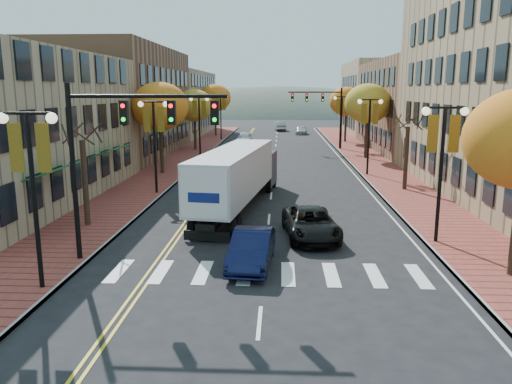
# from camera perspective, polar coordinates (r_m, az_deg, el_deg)

# --- Properties ---
(ground) EXTENTS (200.00, 200.00, 0.00)m
(ground) POSITION_cam_1_polar(r_m,az_deg,el_deg) (17.01, 0.69, -11.71)
(ground) COLOR black
(ground) RESTS_ON ground
(sidewalk_left) EXTENTS (4.00, 85.00, 0.15)m
(sidewalk_left) POSITION_cam_1_polar(r_m,az_deg,el_deg) (49.51, -8.38, 3.73)
(sidewalk_left) COLOR brown
(sidewalk_left) RESTS_ON ground
(sidewalk_right) EXTENTS (4.00, 85.00, 0.15)m
(sidewalk_right) POSITION_cam_1_polar(r_m,az_deg,el_deg) (49.30, 12.65, 3.54)
(sidewalk_right) COLOR brown
(sidewalk_right) RESTS_ON ground
(building_left_mid) EXTENTS (12.00, 24.00, 11.00)m
(building_left_mid) POSITION_cam_1_polar(r_m,az_deg,el_deg) (54.54, -16.23, 9.83)
(building_left_mid) COLOR brown
(building_left_mid) RESTS_ON ground
(building_left_far) EXTENTS (12.00, 26.00, 9.50)m
(building_left_far) POSITION_cam_1_polar(r_m,az_deg,el_deg) (78.63, -10.26, 9.95)
(building_left_far) COLOR #9E8966
(building_left_far) RESTS_ON ground
(building_right_mid) EXTENTS (15.00, 24.00, 10.00)m
(building_right_mid) POSITION_cam_1_polar(r_m,az_deg,el_deg) (60.37, 20.36, 9.22)
(building_right_mid) COLOR brown
(building_right_mid) RESTS_ON ground
(building_right_far) EXTENTS (15.00, 20.00, 11.00)m
(building_right_far) POSITION_cam_1_polar(r_m,az_deg,el_deg) (81.62, 15.75, 10.28)
(building_right_far) COLOR #9E8966
(building_right_far) RESTS_ON ground
(tree_left_a) EXTENTS (0.28, 0.28, 4.20)m
(tree_left_a) POSITION_cam_1_polar(r_m,az_deg,el_deg) (25.87, -18.95, 0.98)
(tree_left_a) COLOR #382619
(tree_left_a) RESTS_ON sidewalk_left
(tree_left_b) EXTENTS (4.48, 4.48, 7.21)m
(tree_left_b) POSITION_cam_1_polar(r_m,az_deg,el_deg) (40.77, -10.92, 9.57)
(tree_left_b) COLOR #382619
(tree_left_b) RESTS_ON sidewalk_left
(tree_left_c) EXTENTS (4.16, 4.16, 6.69)m
(tree_left_c) POSITION_cam_1_polar(r_m,az_deg,el_deg) (56.46, -7.06, 9.79)
(tree_left_c) COLOR #382619
(tree_left_c) RESTS_ON sidewalk_left
(tree_left_d) EXTENTS (4.61, 4.61, 7.42)m
(tree_left_d) POSITION_cam_1_polar(r_m,az_deg,el_deg) (74.24, -4.68, 10.66)
(tree_left_d) COLOR #382619
(tree_left_d) RESTS_ON sidewalk_left
(tree_right_b) EXTENTS (0.28, 0.28, 4.20)m
(tree_right_b) POSITION_cam_1_polar(r_m,az_deg,el_deg) (34.95, 16.78, 3.72)
(tree_right_b) COLOR #382619
(tree_right_b) RESTS_ON sidewalk_right
(tree_right_c) EXTENTS (4.48, 4.48, 7.21)m
(tree_right_c) POSITION_cam_1_polar(r_m,az_deg,el_deg) (50.34, 12.64, 9.84)
(tree_right_c) COLOR #382619
(tree_right_c) RESTS_ON sidewalk_right
(tree_right_d) EXTENTS (4.35, 4.35, 7.00)m
(tree_right_d) POSITION_cam_1_polar(r_m,az_deg,el_deg) (66.17, 10.29, 10.14)
(tree_right_d) COLOR #382619
(tree_right_d) RESTS_ON sidewalk_right
(lamp_left_a) EXTENTS (1.96, 0.36, 6.05)m
(lamp_left_a) POSITION_cam_1_polar(r_m,az_deg,el_deg) (17.74, -24.29, 2.67)
(lamp_left_a) COLOR black
(lamp_left_a) RESTS_ON ground
(lamp_left_b) EXTENTS (1.96, 0.36, 6.05)m
(lamp_left_b) POSITION_cam_1_polar(r_m,az_deg,el_deg) (32.72, -11.56, 7.08)
(lamp_left_b) COLOR black
(lamp_left_b) RESTS_ON ground
(lamp_left_c) EXTENTS (1.96, 0.36, 6.05)m
(lamp_left_c) POSITION_cam_1_polar(r_m,az_deg,el_deg) (50.33, -6.50, 8.73)
(lamp_left_c) COLOR black
(lamp_left_c) RESTS_ON ground
(lamp_left_d) EXTENTS (1.96, 0.36, 6.05)m
(lamp_left_d) POSITION_cam_1_polar(r_m,az_deg,el_deg) (68.14, -4.05, 9.50)
(lamp_left_d) COLOR black
(lamp_left_d) RESTS_ON ground
(lamp_right_a) EXTENTS (1.96, 0.36, 6.05)m
(lamp_right_a) POSITION_cam_1_polar(r_m,az_deg,el_deg) (22.83, 20.54, 4.73)
(lamp_right_a) COLOR black
(lamp_right_a) RESTS_ON ground
(lamp_right_b) EXTENTS (1.96, 0.36, 6.05)m
(lamp_right_b) POSITION_cam_1_polar(r_m,az_deg,el_deg) (40.29, 12.83, 7.83)
(lamp_right_b) COLOR black
(lamp_right_b) RESTS_ON ground
(lamp_right_c) EXTENTS (1.96, 0.36, 6.05)m
(lamp_right_c) POSITION_cam_1_polar(r_m,az_deg,el_deg) (58.08, 9.78, 9.01)
(lamp_right_c) COLOR black
(lamp_right_c) RESTS_ON ground
(traffic_mast_near) EXTENTS (6.10, 0.35, 7.00)m
(traffic_mast_near) POSITION_cam_1_polar(r_m,az_deg,el_deg) (19.65, -15.20, 5.91)
(traffic_mast_near) COLOR black
(traffic_mast_near) RESTS_ON ground
(traffic_mast_far) EXTENTS (6.10, 0.34, 7.00)m
(traffic_mast_far) POSITION_cam_1_polar(r_m,az_deg,el_deg) (57.85, 7.78, 9.68)
(traffic_mast_far) COLOR black
(traffic_mast_far) RESTS_ON ground
(semi_truck) EXTENTS (4.22, 14.43, 3.56)m
(semi_truck) POSITION_cam_1_polar(r_m,az_deg,el_deg) (28.41, -1.96, 2.16)
(semi_truck) COLOR black
(semi_truck) RESTS_ON ground
(navy_sedan) EXTENTS (1.79, 4.34, 1.40)m
(navy_sedan) POSITION_cam_1_polar(r_m,az_deg,el_deg) (19.43, -0.48, -6.49)
(navy_sedan) COLOR black
(navy_sedan) RESTS_ON ground
(black_suv) EXTENTS (2.77, 5.12, 1.36)m
(black_suv) POSITION_cam_1_polar(r_m,az_deg,el_deg) (23.20, 6.28, -3.60)
(black_suv) COLOR black
(black_suv) RESTS_ON ground
(car_far_white) EXTENTS (2.12, 4.60, 1.53)m
(car_far_white) POSITION_cam_1_polar(r_m,az_deg,el_deg) (63.78, -1.30, 6.20)
(car_far_white) COLOR silver
(car_far_white) RESTS_ON ground
(car_far_silver) EXTENTS (2.03, 4.27, 1.20)m
(car_far_silver) POSITION_cam_1_polar(r_m,az_deg,el_deg) (78.37, 5.22, 7.04)
(car_far_silver) COLOR #AFAFB7
(car_far_silver) RESTS_ON ground
(car_far_oncoming) EXTENTS (2.04, 4.72, 1.51)m
(car_far_oncoming) POSITION_cam_1_polar(r_m,az_deg,el_deg) (84.93, 2.78, 7.52)
(car_far_oncoming) COLOR #97979E
(car_far_oncoming) RESTS_ON ground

